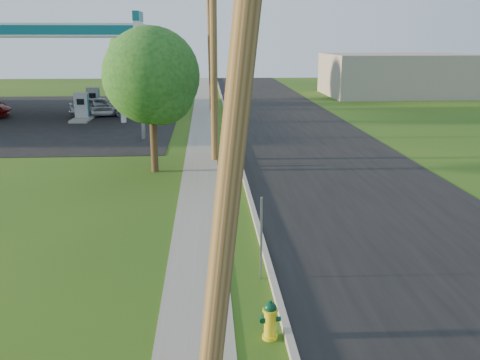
# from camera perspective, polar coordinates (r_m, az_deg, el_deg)

# --- Properties ---
(road) EXTENTS (8.00, 120.00, 0.02)m
(road) POSITION_cam_1_polar(r_m,az_deg,el_deg) (18.96, 13.32, -2.29)
(road) COLOR black
(road) RESTS_ON ground
(curb) EXTENTS (0.15, 120.00, 0.15)m
(curb) POSITION_cam_1_polar(r_m,az_deg,el_deg) (18.19, 1.17, -2.39)
(curb) COLOR gray
(curb) RESTS_ON ground
(sidewalk) EXTENTS (1.50, 120.00, 0.03)m
(sidewalk) POSITION_cam_1_polar(r_m,az_deg,el_deg) (18.15, -4.35, -2.67)
(sidewalk) COLOR gray
(sidewalk) RESTS_ON ground
(utility_pole_near) EXTENTS (1.40, 0.32, 9.48)m
(utility_pole_near) POSITION_cam_1_polar(r_m,az_deg,el_deg) (6.35, -0.27, 8.81)
(utility_pole_near) COLOR brown
(utility_pole_near) RESTS_ON ground
(utility_pole_mid) EXTENTS (1.40, 0.32, 9.80)m
(utility_pole_mid) POSITION_cam_1_polar(r_m,az_deg,el_deg) (24.32, -2.83, 13.63)
(utility_pole_mid) COLOR brown
(utility_pole_mid) RESTS_ON ground
(utility_pole_far) EXTENTS (1.40, 0.32, 9.50)m
(utility_pole_far) POSITION_cam_1_polar(r_m,az_deg,el_deg) (42.31, -3.22, 13.95)
(utility_pole_far) COLOR brown
(utility_pole_far) RESTS_ON ground
(sign_post_near) EXTENTS (0.05, 0.04, 2.00)m
(sign_post_near) POSITION_cam_1_polar(r_m,az_deg,el_deg) (12.41, 2.28, -6.28)
(sign_post_near) COLOR gray
(sign_post_near) RESTS_ON ground
(sign_post_mid) EXTENTS (0.05, 0.04, 2.00)m
(sign_post_mid) POSITION_cam_1_polar(r_m,az_deg,el_deg) (23.76, -0.62, 4.02)
(sign_post_mid) COLOR gray
(sign_post_mid) RESTS_ON ground
(sign_post_far) EXTENTS (0.05, 0.04, 2.00)m
(sign_post_far) POSITION_cam_1_polar(r_m,az_deg,el_deg) (35.81, -1.66, 7.69)
(sign_post_far) COLOR gray
(sign_post_far) RESTS_ON ground
(gas_canopy) EXTENTS (18.18, 9.18, 6.40)m
(gas_canopy) POSITION_cam_1_polar(r_m,az_deg,el_deg) (41.41, -22.71, 14.36)
(gas_canopy) COLOR silver
(gas_canopy) RESTS_ON ground
(fuel_pump_ne) EXTENTS (1.20, 3.20, 1.90)m
(fuel_pump_ne) POSITION_cam_1_polar(r_m,az_deg,el_deg) (38.56, -16.51, 7.19)
(fuel_pump_ne) COLOR gray
(fuel_pump_ne) RESTS_ON ground
(fuel_pump_se) EXTENTS (1.20, 3.20, 1.90)m
(fuel_pump_se) POSITION_cam_1_polar(r_m,az_deg,el_deg) (42.45, -15.35, 7.93)
(fuel_pump_se) COLOR gray
(fuel_pump_se) RESTS_ON ground
(price_pylon) EXTENTS (0.34, 2.04, 6.85)m
(price_pylon) POSITION_cam_1_polar(r_m,az_deg,el_deg) (30.02, -10.73, 14.55)
(price_pylon) COLOR gray
(price_pylon) RESTS_ON ground
(distant_building) EXTENTS (14.00, 10.00, 4.00)m
(distant_building) POSITION_cam_1_polar(r_m,az_deg,el_deg) (55.75, 16.57, 10.70)
(distant_building) COLOR gray
(distant_building) RESTS_ON ground
(tree_verge) EXTENTS (3.95, 3.95, 5.99)m
(tree_verge) POSITION_cam_1_polar(r_m,az_deg,el_deg) (22.31, -9.21, 10.53)
(tree_verge) COLOR #382416
(tree_verge) RESTS_ON ground
(tree_lot) EXTENTS (4.41, 4.41, 6.69)m
(tree_lot) POSITION_cam_1_polar(r_m,az_deg,el_deg) (50.18, -11.14, 13.27)
(tree_lot) COLOR #382416
(tree_lot) RESTS_ON ground
(hydrant_near) EXTENTS (0.40, 0.35, 0.78)m
(hydrant_near) POSITION_cam_1_polar(r_m,az_deg,el_deg) (10.33, 3.24, -14.68)
(hydrant_near) COLOR yellow
(hydrant_near) RESTS_ON ground
(hydrant_mid) EXTENTS (0.40, 0.36, 0.77)m
(hydrant_mid) POSITION_cam_1_polar(r_m,az_deg,el_deg) (23.45, -1.12, 2.31)
(hydrant_mid) COLOR yellow
(hydrant_mid) RESTS_ON ground
(hydrant_far) EXTENTS (0.36, 0.33, 0.70)m
(hydrant_far) POSITION_cam_1_polar(r_m,az_deg,el_deg) (33.98, -1.70, 6.19)
(hydrant_far) COLOR yellow
(hydrant_far) RESTS_ON ground
(car_silver) EXTENTS (4.53, 2.60, 1.45)m
(car_silver) POSITION_cam_1_polar(r_m,az_deg,el_deg) (39.99, -14.74, 7.57)
(car_silver) COLOR #9FA2A7
(car_silver) RESTS_ON ground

